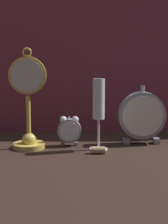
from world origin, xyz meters
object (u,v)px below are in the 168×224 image
Objects in this scene: pocket_watch_on_stand at (28,109)px; mantel_clock_silver at (142,116)px; wine_cork at (98,150)px; alarm_clock_twin_bell at (69,130)px; champagne_flute at (99,105)px.

pocket_watch_on_stand reaches higher than mantel_clock_silver.
pocket_watch_on_stand is 0.26m from wine_cork.
champagne_flute is at bearing -26.72° from alarm_clock_twin_bell.
pocket_watch_on_stand is at bearing -167.15° from alarm_clock_twin_bell.
mantel_clock_silver is 4.63× the size of wine_cork.
wine_cork is at bearing -16.88° from pocket_watch_on_stand.
champagne_flute is (0.09, -0.05, 0.09)m from alarm_clock_twin_bell.
alarm_clock_twin_bell is at bearing 12.85° from pocket_watch_on_stand.
champagne_flute is 5.34× the size of wine_cork.
wine_cork is (-0.15, -0.13, -0.08)m from mantel_clock_silver.
pocket_watch_on_stand is 0.22m from champagne_flute.
mantel_clock_silver is (0.37, 0.06, -0.03)m from pocket_watch_on_stand.
champagne_flute is (0.22, -0.02, 0.01)m from pocket_watch_on_stand.
mantel_clock_silver is at bearing 40.07° from wine_cork.
mantel_clock_silver is 0.87× the size of champagne_flute.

